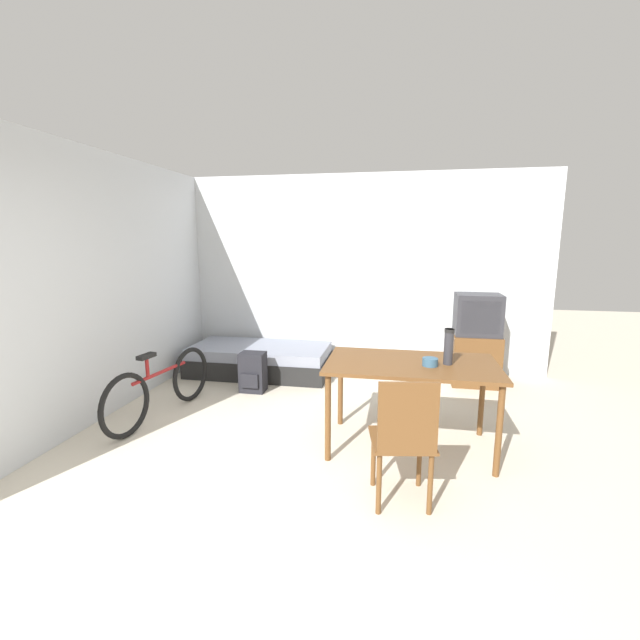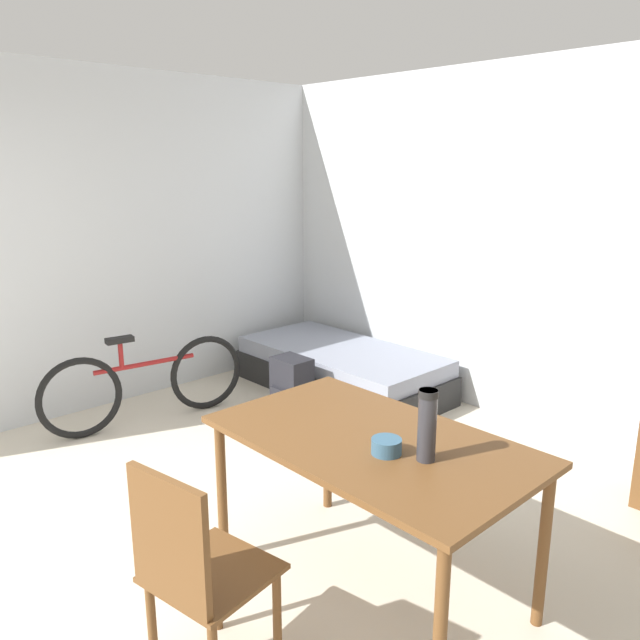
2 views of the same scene
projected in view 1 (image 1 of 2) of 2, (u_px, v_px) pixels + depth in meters
name	position (u px, v px, depth m)	size (l,w,h in m)	color
ground_plane	(258.00, 557.00, 2.48)	(20.00, 20.00, 0.00)	beige
wall_back	(347.00, 273.00, 6.01)	(5.44, 0.06, 2.70)	silver
wall_left	(112.00, 284.00, 4.52)	(0.06, 4.88, 2.70)	silver
daybed	(260.00, 360.00, 5.88)	(1.90, 0.92, 0.39)	black
tv	(476.00, 341.00, 5.40)	(0.58, 0.51, 1.15)	brown
dining_table	(411.00, 371.00, 3.68)	(1.45, 0.85, 0.78)	brown
wooden_chair	(404.00, 436.00, 2.85)	(0.49, 0.49, 0.93)	brown
bicycle	(161.00, 387.00, 4.40)	(0.28, 1.60, 0.72)	black
thermos_flask	(449.00, 345.00, 3.58)	(0.08, 0.08, 0.31)	#2D2D33
mate_bowl	(430.00, 362.00, 3.56)	(0.13, 0.13, 0.07)	#335670
backpack	(253.00, 372.00, 5.16)	(0.30, 0.25, 0.48)	black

